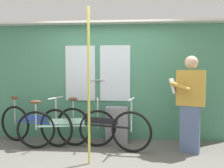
{
  "coord_description": "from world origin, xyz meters",
  "views": [
    {
      "loc": [
        0.39,
        -2.96,
        1.36
      ],
      "look_at": [
        0.12,
        0.87,
        1.14
      ],
      "focal_mm": 34.69,
      "sensor_mm": 36.0,
      "label": 1
    }
  ],
  "objects_px": {
    "bicycle_leaning_behind": "(34,124)",
    "bicycle_by_pole": "(101,128)",
    "bicycle_near_door": "(67,128)",
    "trash_bin_by_wall": "(117,124)",
    "handrail_pole": "(89,86)",
    "passenger_reading_newspaper": "(190,102)"
  },
  "relations": [
    {
      "from": "bicycle_near_door",
      "to": "trash_bin_by_wall",
      "type": "xyz_separation_m",
      "value": [
        0.88,
        0.38,
        -0.02
      ]
    },
    {
      "from": "bicycle_near_door",
      "to": "bicycle_leaning_behind",
      "type": "distance_m",
      "value": 0.69
    },
    {
      "from": "bicycle_leaning_behind",
      "to": "passenger_reading_newspaper",
      "type": "xyz_separation_m",
      "value": [
        2.79,
        -0.23,
        0.49
      ]
    },
    {
      "from": "bicycle_leaning_behind",
      "to": "handrail_pole",
      "type": "bearing_deg",
      "value": -18.04
    },
    {
      "from": "bicycle_leaning_behind",
      "to": "bicycle_by_pole",
      "type": "distance_m",
      "value": 1.29
    },
    {
      "from": "bicycle_near_door",
      "to": "bicycle_leaning_behind",
      "type": "relative_size",
      "value": 1.1
    },
    {
      "from": "bicycle_leaning_behind",
      "to": "handrail_pole",
      "type": "distance_m",
      "value": 1.64
    },
    {
      "from": "bicycle_by_pole",
      "to": "passenger_reading_newspaper",
      "type": "height_order",
      "value": "passenger_reading_newspaper"
    },
    {
      "from": "bicycle_near_door",
      "to": "passenger_reading_newspaper",
      "type": "height_order",
      "value": "passenger_reading_newspaper"
    },
    {
      "from": "passenger_reading_newspaper",
      "to": "trash_bin_by_wall",
      "type": "height_order",
      "value": "passenger_reading_newspaper"
    },
    {
      "from": "bicycle_near_door",
      "to": "passenger_reading_newspaper",
      "type": "distance_m",
      "value": 2.18
    },
    {
      "from": "bicycle_by_pole",
      "to": "handrail_pole",
      "type": "relative_size",
      "value": 0.76
    },
    {
      "from": "passenger_reading_newspaper",
      "to": "bicycle_near_door",
      "type": "bearing_deg",
      "value": 20.64
    },
    {
      "from": "handrail_pole",
      "to": "bicycle_leaning_behind",
      "type": "bearing_deg",
      "value": 145.36
    },
    {
      "from": "bicycle_leaning_behind",
      "to": "bicycle_by_pole",
      "type": "height_order",
      "value": "bicycle_by_pole"
    },
    {
      "from": "bicycle_leaning_behind",
      "to": "handrail_pole",
      "type": "height_order",
      "value": "handrail_pole"
    },
    {
      "from": "passenger_reading_newspaper",
      "to": "bicycle_leaning_behind",
      "type": "bearing_deg",
      "value": 17.61
    },
    {
      "from": "bicycle_by_pole",
      "to": "bicycle_near_door",
      "type": "bearing_deg",
      "value": -167.97
    },
    {
      "from": "trash_bin_by_wall",
      "to": "bicycle_leaning_behind",
      "type": "bearing_deg",
      "value": -172.04
    },
    {
      "from": "passenger_reading_newspaper",
      "to": "handrail_pole",
      "type": "xyz_separation_m",
      "value": [
        -1.61,
        -0.59,
        0.29
      ]
    },
    {
      "from": "bicycle_near_door",
      "to": "trash_bin_by_wall",
      "type": "distance_m",
      "value": 0.96
    },
    {
      "from": "bicycle_by_pole",
      "to": "passenger_reading_newspaper",
      "type": "relative_size",
      "value": 1.08
    }
  ]
}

